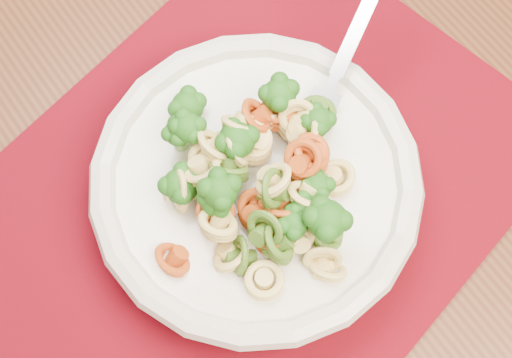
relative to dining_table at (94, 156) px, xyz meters
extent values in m
cube|color=#4E2C16|center=(0.00, 0.00, 0.08)|extent=(1.68, 1.41, 0.04)
cube|color=#520308|center=(0.13, -0.11, 0.11)|extent=(0.55, 0.53, 0.00)
cylinder|color=beige|center=(0.13, -0.11, 0.11)|extent=(0.10, 0.10, 0.01)
cylinder|color=beige|center=(0.13, -0.11, 0.13)|extent=(0.23, 0.23, 0.03)
torus|color=beige|center=(0.13, -0.11, 0.15)|extent=(0.25, 0.25, 0.02)
camera|label=1|loc=(0.09, -0.29, 0.63)|focal=50.00mm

